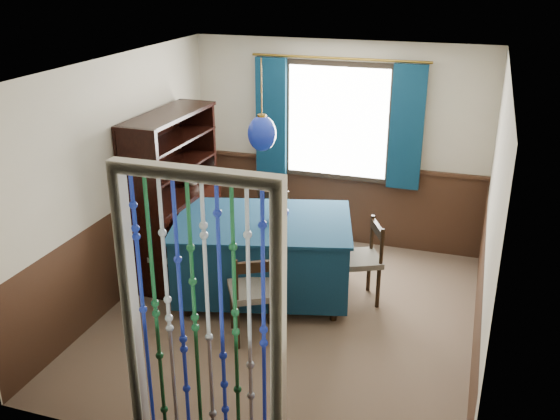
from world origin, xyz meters
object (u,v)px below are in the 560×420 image
(chair_left, at_px, (169,253))
(vase_table, at_px, (279,211))
(sideboard, at_px, (175,219))
(chair_right, at_px, (362,259))
(vase_sideboard, at_px, (192,177))
(dining_table, at_px, (263,253))
(chair_near, at_px, (254,293))
(chair_far, at_px, (269,226))
(bowl_shelf, at_px, (167,170))
(pendant_lamp, at_px, (262,133))

(chair_left, height_order, vase_table, vase_table)
(sideboard, bearing_deg, chair_right, 0.60)
(sideboard, relative_size, vase_sideboard, 10.64)
(dining_table, xyz_separation_m, sideboard, (-1.15, 0.26, 0.14))
(chair_left, bearing_deg, chair_near, 55.73)
(chair_far, relative_size, chair_right, 0.98)
(dining_table, distance_m, chair_near, 0.82)
(chair_left, distance_m, bowl_shelf, 0.89)
(dining_table, bearing_deg, chair_far, 89.69)
(bowl_shelf, bearing_deg, vase_table, 1.56)
(pendant_lamp, bearing_deg, sideboard, 167.23)
(chair_far, bearing_deg, dining_table, 105.33)
(chair_right, bearing_deg, chair_left, 76.64)
(dining_table, xyz_separation_m, chair_far, (-0.19, 0.76, -0.03))
(chair_left, bearing_deg, pendant_lamp, 94.38)
(chair_near, height_order, chair_left, chair_near)
(chair_far, bearing_deg, chair_right, 156.89)
(chair_left, relative_size, vase_table, 4.52)
(chair_right, bearing_deg, chair_far, 39.95)
(dining_table, height_order, chair_right, chair_right)
(chair_far, bearing_deg, vase_sideboard, 8.39)
(chair_near, bearing_deg, pendant_lamp, 74.58)
(pendant_lamp, xyz_separation_m, bowl_shelf, (-1.09, 0.05, -0.50))
(dining_table, xyz_separation_m, pendant_lamp, (0.00, 0.00, 1.29))
(chair_left, distance_m, vase_table, 1.28)
(pendant_lamp, height_order, bowl_shelf, pendant_lamp)
(vase_table, distance_m, bowl_shelf, 1.28)
(chair_left, relative_size, vase_sideboard, 4.81)
(chair_far, xyz_separation_m, vase_table, (0.35, -0.67, 0.50))
(dining_table, distance_m, chair_left, 1.01)
(chair_near, height_order, vase_sideboard, vase_sideboard)
(chair_near, bearing_deg, chair_far, 74.86)
(dining_table, relative_size, pendant_lamp, 2.30)
(chair_near, xyz_separation_m, pendant_lamp, (-0.20, 0.80, 1.30))
(pendant_lamp, distance_m, bowl_shelf, 1.20)
(pendant_lamp, xyz_separation_m, vase_sideboard, (-1.09, 0.64, -0.78))
(chair_near, distance_m, vase_table, 1.00)
(chair_far, xyz_separation_m, sideboard, (-0.96, -0.50, 0.17))
(chair_left, bearing_deg, bowl_shelf, -166.49)
(chair_near, bearing_deg, dining_table, 74.58)
(dining_table, xyz_separation_m, vase_sideboard, (-1.09, 0.64, 0.51))
(chair_near, relative_size, vase_sideboard, 5.27)
(pendant_lamp, bearing_deg, chair_right, 12.71)
(dining_table, height_order, vase_sideboard, vase_sideboard)
(pendant_lamp, relative_size, vase_sideboard, 5.16)
(vase_sideboard, bearing_deg, chair_right, -11.19)
(vase_sideboard, bearing_deg, chair_near, -48.08)
(chair_near, xyz_separation_m, chair_far, (-0.39, 1.55, -0.02))
(chair_left, relative_size, sideboard, 0.45)
(chair_near, distance_m, sideboard, 1.72)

